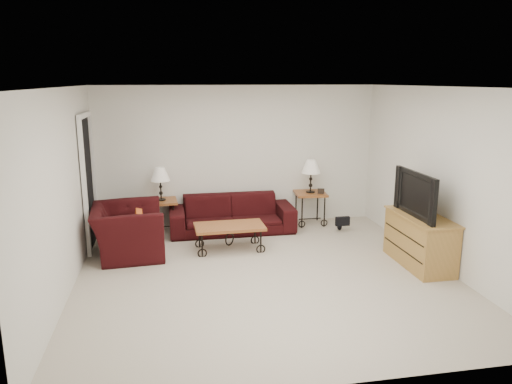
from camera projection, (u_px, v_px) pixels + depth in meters
ground at (265, 275)px, 6.58m from camera, size 5.00×5.00×0.00m
wall_back at (238, 156)px, 8.69m from camera, size 5.00×0.02×2.50m
wall_front at (328, 250)px, 3.90m from camera, size 5.00×0.02×2.50m
wall_left at (63, 193)px, 5.86m from camera, size 0.02×5.00×2.50m
wall_right at (442, 178)px, 6.74m from camera, size 0.02×5.00×2.50m
ceiling at (266, 87)px, 6.02m from camera, size 5.00×5.00×0.00m
doorway at (88, 184)px, 7.50m from camera, size 0.08×0.94×2.04m
sofa at (232, 214)px, 8.41m from camera, size 2.14×0.84×0.63m
side_table_left at (162, 216)px, 8.38m from camera, size 0.55×0.55×0.57m
side_table_right at (310, 208)px, 8.85m from camera, size 0.59×0.59×0.60m
lamp_left at (161, 184)px, 8.25m from camera, size 0.34×0.34×0.57m
lamp_right at (311, 176)px, 8.71m from camera, size 0.36×0.36×0.60m
photo_frame_left at (152, 200)px, 8.14m from camera, size 0.11×0.04×0.10m
photo_frame_right at (321, 191)px, 8.65m from camera, size 0.12×0.05×0.10m
coffee_table at (230, 237)px, 7.52m from camera, size 1.08×0.60×0.40m
armchair at (128, 231)px, 7.27m from camera, size 1.10×1.23×0.76m
throw_pillow at (137, 222)px, 7.21m from camera, size 0.11×0.35×0.34m
tv_stand at (420, 240)px, 6.87m from camera, size 0.51×1.22×0.73m
television at (422, 194)px, 6.71m from camera, size 0.14×1.09×0.63m
backpack at (340, 217)px, 8.49m from camera, size 0.42×0.34×0.49m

